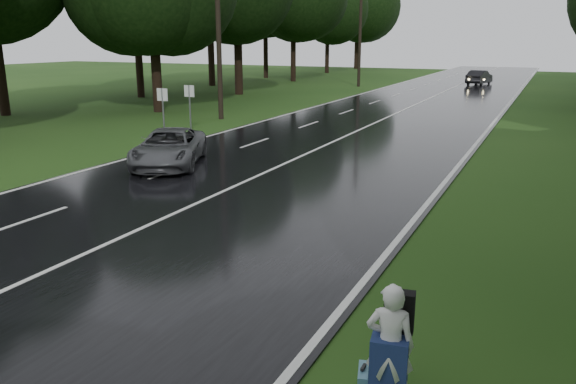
# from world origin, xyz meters

# --- Properties ---
(ground) EXTENTS (160.00, 160.00, 0.00)m
(ground) POSITION_xyz_m (0.00, 0.00, 0.00)
(ground) COLOR #234514
(ground) RESTS_ON ground
(road) EXTENTS (12.00, 140.00, 0.04)m
(road) POSITION_xyz_m (0.00, 20.00, 0.02)
(road) COLOR black
(road) RESTS_ON ground
(lane_center) EXTENTS (0.12, 140.00, 0.01)m
(lane_center) POSITION_xyz_m (0.00, 20.00, 0.04)
(lane_center) COLOR silver
(lane_center) RESTS_ON road
(grey_car) EXTENTS (3.89, 5.10, 1.29)m
(grey_car) POSITION_xyz_m (-3.65, 8.75, 0.68)
(grey_car) COLOR #4C4E51
(grey_car) RESTS_ON road
(far_car) EXTENTS (2.16, 4.40, 1.39)m
(far_car) POSITION_xyz_m (1.68, 51.86, 0.73)
(far_car) COLOR black
(far_car) RESTS_ON road
(hitchhiker) EXTENTS (0.65, 0.61, 1.64)m
(hitchhiker) POSITION_xyz_m (7.19, -1.30, 0.76)
(hitchhiker) COLOR silver
(hitchhiker) RESTS_ON ground
(suitcase) EXTENTS (0.24, 0.46, 0.32)m
(suitcase) POSITION_xyz_m (6.82, -1.19, 0.16)
(suitcase) COLOR teal
(suitcase) RESTS_ON ground
(utility_pole_mid) EXTENTS (1.80, 0.28, 9.96)m
(utility_pole_mid) POSITION_xyz_m (-8.50, 20.11, 0.00)
(utility_pole_mid) COLOR black
(utility_pole_mid) RESTS_ON ground
(utility_pole_far) EXTENTS (1.80, 0.28, 10.26)m
(utility_pole_far) POSITION_xyz_m (-8.50, 44.96, 0.00)
(utility_pole_far) COLOR black
(utility_pole_far) RESTS_ON ground
(road_sign_a) EXTENTS (0.56, 0.10, 2.31)m
(road_sign_a) POSITION_xyz_m (-7.20, 13.15, 0.00)
(road_sign_a) COLOR white
(road_sign_a) RESTS_ON ground
(road_sign_b) EXTENTS (0.55, 0.10, 2.30)m
(road_sign_b) POSITION_xyz_m (-7.20, 15.23, 0.00)
(road_sign_b) COLOR white
(road_sign_b) RESTS_ON ground
(tree_left_d) EXTENTS (8.40, 8.40, 13.13)m
(tree_left_d) POSITION_xyz_m (-13.79, 21.25, 0.00)
(tree_left_d) COLOR black
(tree_left_d) RESTS_ON ground
(tree_left_e) EXTENTS (9.65, 9.65, 15.08)m
(tree_left_e) POSITION_xyz_m (-14.94, 33.35, 0.00)
(tree_left_e) COLOR black
(tree_left_e) RESTS_ON ground
(tree_left_f) EXTENTS (10.01, 10.01, 15.64)m
(tree_left_f) POSITION_xyz_m (-16.96, 48.42, 0.00)
(tree_left_f) COLOR black
(tree_left_f) RESTS_ON ground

